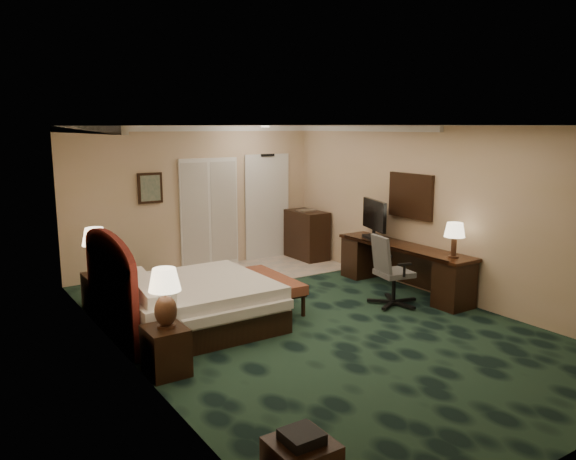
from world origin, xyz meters
TOP-DOWN VIEW (x-y plane):
  - floor at (0.00, 0.00)m, footprint 5.00×7.50m
  - ceiling at (0.00, 0.00)m, footprint 5.00×7.50m
  - wall_back at (0.00, 3.75)m, footprint 5.00×0.00m
  - wall_left at (-2.50, 0.00)m, footprint 0.00×7.50m
  - wall_right at (2.50, 0.00)m, footprint 0.00×7.50m
  - crown_molding at (0.00, 0.00)m, footprint 5.00×7.50m
  - tile_patch at (0.90, 2.90)m, footprint 3.20×1.70m
  - headboard at (-2.44, 1.00)m, footprint 0.12×2.00m
  - entry_door at (1.55, 3.72)m, footprint 1.02×0.06m
  - closet_doors at (0.25, 3.71)m, footprint 1.20×0.06m
  - wall_art at (-0.90, 3.71)m, footprint 0.45×0.06m
  - wall_mirror at (2.46, 0.60)m, footprint 0.05×0.95m
  - bed at (-1.41, 0.75)m, footprint 1.98×1.84m
  - nightstand_near at (-2.27, -0.43)m, footprint 0.43×0.49m
  - nightstand_far at (-2.26, 2.23)m, footprint 0.43×0.50m
  - lamp_near at (-2.25, -0.42)m, footprint 0.43×0.43m
  - lamp_far at (-2.28, 2.27)m, footprint 0.41×0.41m
  - bed_bench at (-0.11, 0.92)m, footprint 0.55×1.44m
  - desk at (2.19, 0.45)m, footprint 0.57×2.66m
  - tv at (2.16, 1.14)m, footprint 0.35×0.85m
  - desk_lamp at (2.18, -0.59)m, footprint 0.35×0.35m
  - desk_chair at (1.53, -0.03)m, footprint 0.74×0.71m
  - minibar at (2.19, 3.20)m, footprint 0.52×0.94m

SIDE VIEW (x-z plane):
  - floor at x=0.00m, z-range 0.00..0.00m
  - tile_patch at x=0.90m, z-range 0.00..0.01m
  - bed_bench at x=-0.11m, z-range 0.00..0.48m
  - nightstand_near at x=-2.27m, z-range 0.00..0.53m
  - nightstand_far at x=-2.26m, z-range 0.00..0.54m
  - bed at x=-1.41m, z-range 0.00..0.63m
  - desk at x=2.19m, z-range 0.00..0.77m
  - minibar at x=2.19m, z-range 0.00..0.99m
  - desk_chair at x=1.53m, z-range 0.00..1.10m
  - headboard at x=-2.44m, z-range 0.00..1.40m
  - lamp_near at x=-2.25m, z-range 0.53..1.19m
  - lamp_far at x=-2.28m, z-range 0.54..1.23m
  - desk_lamp at x=2.18m, z-range 0.77..1.30m
  - entry_door at x=1.55m, z-range -0.04..2.14m
  - closet_doors at x=0.25m, z-range 0.00..2.10m
  - tv at x=2.16m, z-range 0.77..1.45m
  - wall_back at x=0.00m, z-range 0.00..2.70m
  - wall_left at x=-2.50m, z-range 0.00..2.70m
  - wall_right at x=2.50m, z-range 0.00..2.70m
  - wall_mirror at x=2.46m, z-range 1.18..1.93m
  - wall_art at x=-0.90m, z-range 1.33..1.88m
  - crown_molding at x=0.00m, z-range 2.60..2.70m
  - ceiling at x=0.00m, z-range 2.70..2.70m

